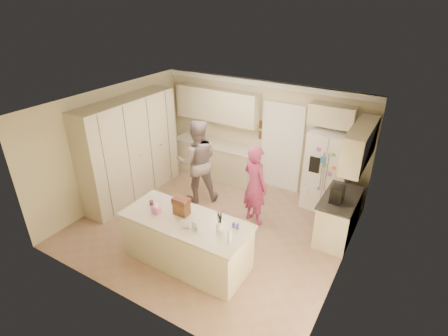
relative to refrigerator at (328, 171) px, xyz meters
The scene contains 41 objects.
floor 2.81m from the refrigerator, 131.78° to the right, with size 5.20×4.60×0.02m, color #997860.
ceiling 3.16m from the refrigerator, 131.78° to the right, with size 5.20×4.60×0.02m, color white.
wall_back 1.85m from the refrigerator, 169.57° to the left, with size 5.20×0.02×2.60m, color beige.
wall_front 4.66m from the refrigerator, 112.43° to the right, with size 5.20×0.02×2.60m, color beige.
wall_left 4.83m from the refrigerator, 155.65° to the right, with size 0.02×4.60×2.60m, color beige.
wall_right 2.19m from the refrigerator, 67.10° to the right, with size 0.02×4.60×2.60m, color beige.
crown_back 2.42m from the refrigerator, behind, with size 5.20×0.08×0.12m, color white.
pantry_bank 4.45m from the refrigerator, 156.35° to the right, with size 0.60×2.60×2.35m, color beige.
back_base_cab 2.96m from the refrigerator, behind, with size 2.20×0.60×0.88m, color beige.
back_countertop 2.92m from the refrigerator, behind, with size 2.24×0.63×0.04m, color beige.
back_upper_cab 3.09m from the refrigerator, behind, with size 2.20×0.35×0.80m, color beige.
doorway_opening 1.27m from the refrigerator, 166.37° to the left, with size 0.90×0.06×2.10m, color black.
doorway_casing 1.26m from the refrigerator, 167.93° to the left, with size 1.02×0.03×2.22m, color white.
wall_frame_upper 1.89m from the refrigerator, behind, with size 0.15×0.02×0.20m, color brown.
wall_frame_lower 1.82m from the refrigerator, behind, with size 0.15×0.02×0.20m, color brown.
refrigerator is the anchor object (origin of this frame).
fridge_seam 0.35m from the refrigerator, 90.00° to the right, with size 0.01×0.02×1.78m, color gray.
fridge_dispenser 0.49m from the refrigerator, 121.08° to the right, with size 0.22×0.03×0.35m, color black.
fridge_handle_l 0.40m from the refrigerator, 97.70° to the right, with size 0.02×0.02×0.85m, color silver.
fridge_handle_r 0.40m from the refrigerator, 82.30° to the right, with size 0.02×0.02×0.85m, color silver.
over_fridge_cab 1.21m from the refrigerator, 130.86° to the left, with size 0.95×0.35×0.45m, color beige.
right_base_cab 1.21m from the refrigerator, 61.79° to the right, with size 0.60×1.20×0.88m, color beige.
right_countertop 1.11m from the refrigerator, 62.24° to the right, with size 0.63×1.24×0.04m, color #2D2B28.
right_upper_cab 1.46m from the refrigerator, 50.21° to the right, with size 0.35×1.50×0.70m, color beige.
coffee_maker 1.29m from the refrigerator, 68.02° to the right, with size 0.22×0.28×0.30m, color black.
island_base 3.49m from the refrigerator, 117.02° to the right, with size 2.20×0.90×0.88m, color beige.
island_top 3.46m from the refrigerator, 117.02° to the right, with size 2.28×0.96×0.05m, color beige.
utensil_crock 3.17m from the refrigerator, 106.91° to the right, with size 0.13×0.13×0.15m, color white.
tissue_box 3.83m from the refrigerator, 123.69° to the right, with size 0.13×0.13×0.14m, color pink.
tissue_plume 3.83m from the refrigerator, 123.69° to the right, with size 0.08×0.08×0.08m, color white.
dollhouse_body 3.45m from the refrigerator, 119.99° to the right, with size 0.26×0.18×0.22m, color brown.
dollhouse_roof 3.46m from the refrigerator, 119.99° to the right, with size 0.28×0.20×0.10m, color #592D1E.
jam_jar 3.85m from the refrigerator, 128.02° to the right, with size 0.07×0.07×0.09m, color #59263F.
greeting_card_a 3.58m from the refrigerator, 113.42° to the right, with size 0.12×0.01×0.16m, color white.
greeting_card_b 3.48m from the refrigerator, 111.48° to the right, with size 0.12×0.01×0.16m, color silver.
water_bottle 3.30m from the refrigerator, 100.89° to the right, with size 0.07×0.07×0.24m, color silver.
shaker_salt 2.96m from the refrigerator, 104.72° to the right, with size 0.05×0.05×0.09m, color #3A3999.
shaker_pepper 2.94m from the refrigerator, 103.40° to the right, with size 0.05×0.05×0.09m, color #3A3999.
teen_boy 2.89m from the refrigerator, 155.78° to the right, with size 0.94×0.74×1.94m, color gray.
teen_girl 1.74m from the refrigerator, 129.97° to the right, with size 0.63×0.41×1.73m, color #A83464.
fridge_magnets 0.36m from the refrigerator, 90.00° to the right, with size 0.76×0.02×1.44m, color tan, non-canonical shape.
Camera 1 is at (3.27, -4.98, 4.39)m, focal length 28.00 mm.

